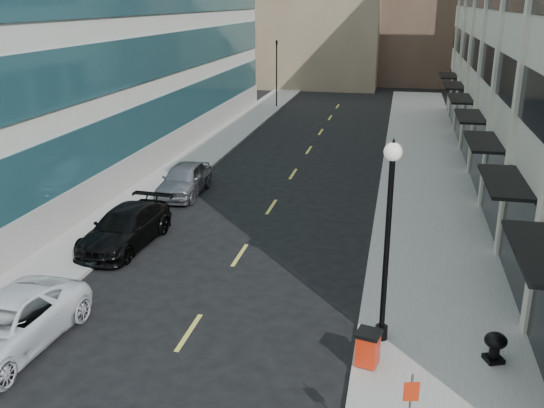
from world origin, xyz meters
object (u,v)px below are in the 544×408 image
at_px(car_white_van, 5,326).
at_px(lamppost, 388,226).
at_px(traffic_signal, 277,45).
at_px(car_silver_sedan, 184,179).
at_px(urn_planter, 495,344).
at_px(car_black_pickup, 125,228).
at_px(trash_bin, 368,347).

distance_m(car_white_van, lamppost, 11.18).
relative_size(traffic_signal, car_silver_sedan, 1.45).
height_order(car_white_van, urn_planter, car_white_van).
xyz_separation_m(car_white_van, car_black_pickup, (-0.04, 8.00, 0.00)).
xyz_separation_m(trash_bin, lamppost, (0.32, 1.45, 2.98)).
distance_m(traffic_signal, trash_bin, 42.56).
bearing_deg(traffic_signal, lamppost, -74.10).
bearing_deg(urn_planter, car_black_pickup, 156.41).
distance_m(car_white_van, trash_bin, 10.23).
xyz_separation_m(car_white_van, lamppost, (10.48, 2.61, 2.90)).
xyz_separation_m(car_silver_sedan, trash_bin, (10.20, -13.83, -0.12)).
relative_size(car_white_van, lamppost, 0.93).
bearing_deg(urn_planter, traffic_signal, 109.68).
bearing_deg(car_silver_sedan, car_black_pickup, -91.72).
distance_m(traffic_signal, car_silver_sedan, 27.45).
bearing_deg(car_black_pickup, traffic_signal, 95.36).
height_order(car_white_van, car_black_pickup, same).
bearing_deg(traffic_signal, car_black_pickup, -88.82).
relative_size(car_black_pickup, urn_planter, 6.24).
bearing_deg(car_white_van, lamppost, 17.74).
distance_m(car_black_pickup, trash_bin, 12.28).
xyz_separation_m(car_silver_sedan, lamppost, (10.52, -12.39, 2.86)).
xyz_separation_m(car_white_van, car_silver_sedan, (-0.04, 15.00, 0.04)).
relative_size(car_silver_sedan, urn_planter, 5.62).
xyz_separation_m(car_black_pickup, trash_bin, (10.20, -6.83, -0.08)).
bearing_deg(traffic_signal, urn_planter, -70.32).
bearing_deg(urn_planter, car_white_van, -171.32).
bearing_deg(car_black_pickup, urn_planter, -19.41).
distance_m(traffic_signal, urn_planter, 42.71).
distance_m(traffic_signal, car_white_van, 42.30).
xyz_separation_m(car_black_pickup, urn_planter, (13.59, -5.93, -0.11)).
xyz_separation_m(traffic_signal, lamppost, (11.22, -39.39, -2.04)).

